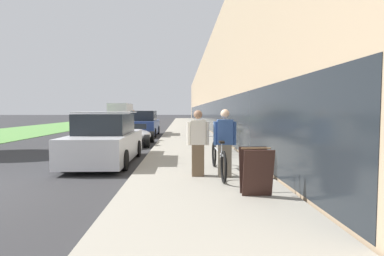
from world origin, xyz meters
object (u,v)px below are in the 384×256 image
cruiser_bike_nearest (222,142)px  sandwich_board_sign (256,171)px  person_bystander (198,143)px  bike_rack_hoop (227,142)px  parked_sedan_curbside (106,141)px  tandem_bicycle (218,159)px  moving_truck (122,114)px  parked_sedan_far (144,125)px  cruiser_bike_middle (218,136)px  vintage_roadster_curbside (133,136)px  person_rider (225,143)px

cruiser_bike_nearest → sandwich_board_sign: 6.18m
person_bystander → bike_rack_hoop: (1.20, 3.09, -0.29)m
bike_rack_hoop → parked_sedan_curbside: size_ratio=0.20×
tandem_bicycle → moving_truck: size_ratio=0.44×
cruiser_bike_nearest → parked_sedan_far: parked_sedan_far is taller
cruiser_bike_middle → parked_sedan_far: 7.51m
cruiser_bike_nearest → vintage_roadster_curbside: size_ratio=0.46×
person_bystander → cruiser_bike_nearest: (1.19, 4.52, -0.44)m
sandwich_board_sign → moving_truck: size_ratio=0.15×
bike_rack_hoop → parked_sedan_far: 10.61m
parked_sedan_curbside → vintage_roadster_curbside: bearing=89.5°
tandem_bicycle → vintage_roadster_curbside: size_ratio=0.69×
person_bystander → bike_rack_hoop: 3.33m
bike_rack_hoop → moving_truck: bearing=108.4°
sandwich_board_sign → vintage_roadster_curbside: (-3.82, 9.24, -0.12)m
tandem_bicycle → parked_sedan_far: size_ratio=0.58×
person_rider → sandwich_board_sign: bearing=-76.4°
cruiser_bike_middle → parked_sedan_curbside: size_ratio=0.42×
person_rider → parked_sedan_curbside: (-3.49, 2.61, -0.20)m
cruiser_bike_nearest → parked_sedan_curbside: 4.53m
cruiser_bike_middle → parked_sedan_far: (-4.22, 6.21, 0.24)m
person_rider → cruiser_bike_middle: 6.83m
parked_sedan_curbside → tandem_bicycle: bearing=-33.9°
person_bystander → tandem_bicycle: bearing=23.3°
bike_rack_hoop → person_bystander: bearing=-111.1°
person_rider → parked_sedan_curbside: size_ratio=0.38×
tandem_bicycle → person_rider: 0.56m
person_rider → cruiser_bike_middle: (0.68, 6.78, -0.41)m
tandem_bicycle → parked_sedan_curbside: parked_sedan_curbside is taller
person_bystander → sandwich_board_sign: bearing=-58.5°
bike_rack_hoop → cruiser_bike_nearest: cruiser_bike_nearest is taller
sandwich_board_sign → parked_sedan_far: 15.05m
cruiser_bike_middle → moving_truck: (-9.23, 23.77, 0.78)m
parked_sedan_curbside → person_rider: bearing=-36.8°
tandem_bicycle → cruiser_bike_middle: (0.79, 6.44, 0.03)m
cruiser_bike_nearest → sandwich_board_sign: bearing=-91.7°
moving_truck → bike_rack_hoop: bearing=-71.6°
person_rider → vintage_roadster_curbside: (-3.45, 7.70, -0.48)m
cruiser_bike_nearest → parked_sedan_curbside: size_ratio=0.42×
person_bystander → moving_truck: bearing=104.6°
bike_rack_hoop → sandwich_board_sign: size_ratio=0.94×
bike_rack_hoop → parked_sedan_curbside: 4.09m
person_bystander → parked_sedan_curbside: size_ratio=0.38×
tandem_bicycle → person_bystander: size_ratio=1.67×
bike_rack_hoop → sandwich_board_sign: 4.75m
bike_rack_hoop → parked_sedan_far: size_ratio=0.18×
person_bystander → cruiser_bike_middle: 6.81m
tandem_bicycle → moving_truck: bearing=105.6°
person_bystander → vintage_roadster_curbside: bearing=110.3°
parked_sedan_far → person_rider: bearing=-74.8°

